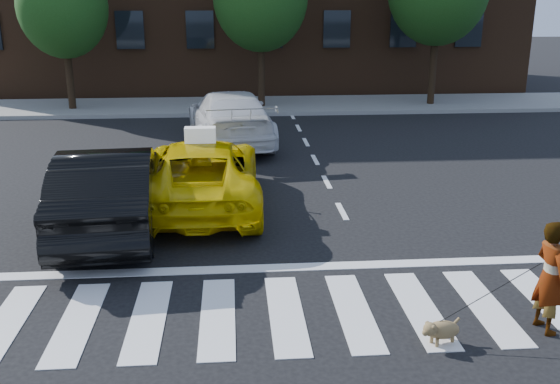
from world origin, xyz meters
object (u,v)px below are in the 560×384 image
woman (550,277)px  taxi (202,173)px  dog (440,330)px  white_suv (230,117)px  black_sedan (109,189)px

woman → taxi: bearing=31.4°
dog → taxi: bearing=96.9°
white_suv → dog: 12.37m
taxi → white_suv: size_ratio=0.94×
black_sedan → white_suv: (2.38, 7.34, -0.01)m
white_suv → woman: (4.32, -11.79, -0.02)m
taxi → dog: 6.95m
white_suv → dog: size_ratio=9.40×
taxi → dog: size_ratio=8.79×
white_suv → taxi: bearing=77.1°
white_suv → woman: bearing=103.2°
woman → dog: bearing=90.1°
black_sedan → dog: (5.13, -4.71, -0.62)m
black_sedan → white_suv: 7.72m
taxi → dog: taxi is taller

